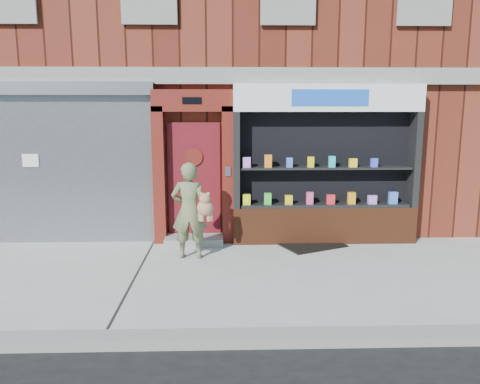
{
  "coord_description": "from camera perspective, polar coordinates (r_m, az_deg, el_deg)",
  "views": [
    {
      "loc": [
        -0.13,
        -6.94,
        2.6
      ],
      "look_at": [
        0.1,
        1.0,
        1.14
      ],
      "focal_mm": 35.0,
      "sensor_mm": 36.0,
      "label": 1
    }
  ],
  "objects": [
    {
      "name": "shutter_bay",
      "position": [
        9.37,
        -19.59,
        4.43
      ],
      "size": [
        3.1,
        0.3,
        3.04
      ],
      "color": "gray",
      "rests_on": "ground"
    },
    {
      "name": "pharmacy_bay",
      "position": [
        9.04,
        10.33,
        2.45
      ],
      "size": [
        3.5,
        0.41,
        3.0
      ],
      "color": "#612C17",
      "rests_on": "ground"
    },
    {
      "name": "ground",
      "position": [
        7.41,
        -0.58,
        -10.1
      ],
      "size": [
        80.0,
        80.0,
        0.0
      ],
      "primitive_type": "plane",
      "color": "#9E9E99",
      "rests_on": "ground"
    },
    {
      "name": "curb",
      "position": [
        5.42,
        -0.12,
        -17.47
      ],
      "size": [
        60.0,
        0.3,
        0.12
      ],
      "primitive_type": "cube",
      "color": "gray",
      "rests_on": "ground"
    },
    {
      "name": "building",
      "position": [
        13.01,
        -1.15,
        16.59
      ],
      "size": [
        12.0,
        8.16,
        8.0
      ],
      "color": "#531C13",
      "rests_on": "ground"
    },
    {
      "name": "woman",
      "position": [
        8.05,
        -6.06,
        -2.23
      ],
      "size": [
        0.73,
        0.42,
        1.68
      ],
      "color": "#626B46",
      "rests_on": "ground"
    },
    {
      "name": "red_door_bay",
      "position": [
        8.9,
        -5.67,
        3.0
      ],
      "size": [
        1.52,
        0.58,
        2.9
      ],
      "color": "#5A160F",
      "rests_on": "ground"
    },
    {
      "name": "doormat",
      "position": [
        9.02,
        8.72,
        -6.35
      ],
      "size": [
        1.36,
        1.19,
        0.03
      ],
      "primitive_type": "cube",
      "rotation": [
        0.0,
        0.0,
        0.43
      ],
      "color": "black",
      "rests_on": "ground"
    }
  ]
}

